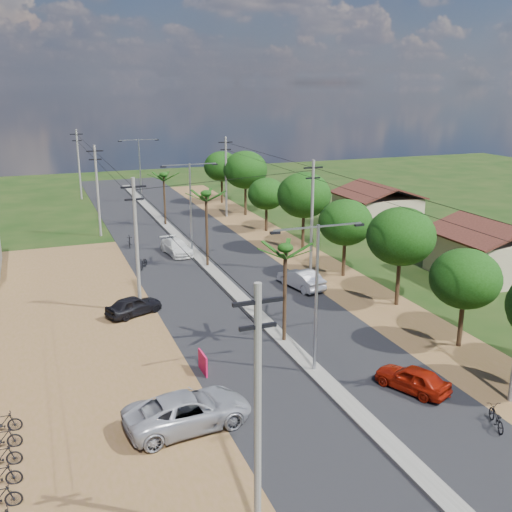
{
  "coord_description": "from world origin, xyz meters",
  "views": [
    {
      "loc": [
        -12.98,
        -25.67,
        14.69
      ],
      "look_at": [
        1.28,
        12.06,
        3.0
      ],
      "focal_mm": 42.0,
      "sensor_mm": 36.0,
      "label": 1
    }
  ],
  "objects_px": {
    "car_white_far": "(177,248)",
    "moto_rider_east": "(496,418)",
    "car_red_near": "(412,379)",
    "parked_scooter_row": "(0,466)",
    "car_silver_mid": "(301,279)",
    "car_parked_dark": "(134,306)",
    "car_parked_silver": "(188,411)",
    "roadside_sign": "(203,363)"
  },
  "relations": [
    {
      "from": "car_red_near",
      "to": "car_parked_silver",
      "type": "height_order",
      "value": "car_parked_silver"
    },
    {
      "from": "car_white_far",
      "to": "roadside_sign",
      "type": "relative_size",
      "value": 3.26
    },
    {
      "from": "car_silver_mid",
      "to": "car_white_far",
      "type": "height_order",
      "value": "car_silver_mid"
    },
    {
      "from": "car_white_far",
      "to": "car_parked_dark",
      "type": "distance_m",
      "value": 14.47
    },
    {
      "from": "car_red_near",
      "to": "car_white_far",
      "type": "relative_size",
      "value": 0.84
    },
    {
      "from": "parked_scooter_row",
      "to": "moto_rider_east",
      "type": "bearing_deg",
      "value": -11.06
    },
    {
      "from": "car_red_near",
      "to": "moto_rider_east",
      "type": "relative_size",
      "value": 2.15
    },
    {
      "from": "car_white_far",
      "to": "car_parked_silver",
      "type": "distance_m",
      "value": 28.04
    },
    {
      "from": "car_red_near",
      "to": "moto_rider_east",
      "type": "xyz_separation_m",
      "value": [
        1.55,
        -4.09,
        -0.18
      ]
    },
    {
      "from": "roadside_sign",
      "to": "car_parked_dark",
      "type": "bearing_deg",
      "value": 100.55
    },
    {
      "from": "moto_rider_east",
      "to": "parked_scooter_row",
      "type": "xyz_separation_m",
      "value": [
        -20.4,
        3.99,
        0.04
      ]
    },
    {
      "from": "parked_scooter_row",
      "to": "car_white_far",
      "type": "bearing_deg",
      "value": 64.12
    },
    {
      "from": "car_red_near",
      "to": "car_parked_silver",
      "type": "bearing_deg",
      "value": -28.53
    },
    {
      "from": "car_silver_mid",
      "to": "moto_rider_east",
      "type": "relative_size",
      "value": 2.45
    },
    {
      "from": "car_red_near",
      "to": "car_white_far",
      "type": "bearing_deg",
      "value": -104.34
    },
    {
      "from": "moto_rider_east",
      "to": "roadside_sign",
      "type": "distance_m",
      "value": 14.36
    },
    {
      "from": "parked_scooter_row",
      "to": "car_silver_mid",
      "type": "bearing_deg",
      "value": 38.44
    },
    {
      "from": "car_silver_mid",
      "to": "car_parked_silver",
      "type": "relative_size",
      "value": 0.76
    },
    {
      "from": "car_parked_silver",
      "to": "car_parked_dark",
      "type": "relative_size",
      "value": 1.51
    },
    {
      "from": "car_silver_mid",
      "to": "parked_scooter_row",
      "type": "height_order",
      "value": "car_silver_mid"
    },
    {
      "from": "car_red_near",
      "to": "car_silver_mid",
      "type": "relative_size",
      "value": 0.88
    },
    {
      "from": "car_parked_dark",
      "to": "parked_scooter_row",
      "type": "height_order",
      "value": "car_parked_dark"
    },
    {
      "from": "car_silver_mid",
      "to": "parked_scooter_row",
      "type": "bearing_deg",
      "value": 27.19
    },
    {
      "from": "car_white_far",
      "to": "parked_scooter_row",
      "type": "height_order",
      "value": "car_white_far"
    },
    {
      "from": "car_silver_mid",
      "to": "roadside_sign",
      "type": "xyz_separation_m",
      "value": [
        -10.5,
        -10.45,
        -0.14
      ]
    },
    {
      "from": "moto_rider_east",
      "to": "car_parked_silver",
      "type": "bearing_deg",
      "value": 1.94
    },
    {
      "from": "car_white_far",
      "to": "car_red_near",
      "type": "bearing_deg",
      "value": -87.12
    },
    {
      "from": "car_white_far",
      "to": "moto_rider_east",
      "type": "relative_size",
      "value": 2.55
    },
    {
      "from": "car_silver_mid",
      "to": "car_parked_silver",
      "type": "bearing_deg",
      "value": 39.3
    },
    {
      "from": "car_red_near",
      "to": "moto_rider_east",
      "type": "height_order",
      "value": "car_red_near"
    },
    {
      "from": "moto_rider_east",
      "to": "parked_scooter_row",
      "type": "distance_m",
      "value": 20.79
    },
    {
      "from": "roadside_sign",
      "to": "parked_scooter_row",
      "type": "xyz_separation_m",
      "value": [
        -9.7,
        -5.59,
        -0.07
      ]
    },
    {
      "from": "roadside_sign",
      "to": "parked_scooter_row",
      "type": "distance_m",
      "value": 11.2
    },
    {
      "from": "car_silver_mid",
      "to": "car_parked_silver",
      "type": "xyz_separation_m",
      "value": [
        -12.5,
        -15.19,
        0.08
      ]
    },
    {
      "from": "car_parked_dark",
      "to": "roadside_sign",
      "type": "distance_m",
      "value": 9.7
    },
    {
      "from": "car_parked_silver",
      "to": "parked_scooter_row",
      "type": "height_order",
      "value": "car_parked_silver"
    },
    {
      "from": "car_silver_mid",
      "to": "parked_scooter_row",
      "type": "relative_size",
      "value": 0.61
    },
    {
      "from": "car_parked_silver",
      "to": "moto_rider_east",
      "type": "height_order",
      "value": "car_parked_silver"
    },
    {
      "from": "car_white_far",
      "to": "roadside_sign",
      "type": "bearing_deg",
      "value": -107.52
    },
    {
      "from": "car_parked_dark",
      "to": "parked_scooter_row",
      "type": "bearing_deg",
      "value": 129.74
    },
    {
      "from": "parked_scooter_row",
      "to": "car_parked_dark",
      "type": "bearing_deg",
      "value": 62.94
    },
    {
      "from": "car_white_far",
      "to": "car_parked_dark",
      "type": "height_order",
      "value": "car_white_far"
    }
  ]
}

